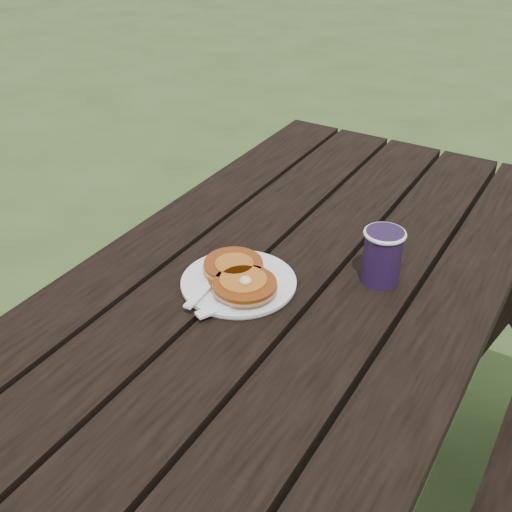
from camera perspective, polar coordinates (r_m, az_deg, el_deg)
The scene contains 6 objects.
picnic_table at distance 1.39m, azimuth -0.79°, elevation -18.06°, with size 1.36×1.80×0.75m.
plate at distance 1.20m, azimuth -1.55°, elevation -2.43°, with size 0.21×0.21×0.01m, color white.
pancake_stack at distance 1.18m, azimuth -1.50°, elevation -1.85°, with size 0.17×0.16×0.04m.
knife at distance 1.15m, azimuth -1.28°, elevation -3.88°, with size 0.02×0.18×0.01m, color white.
fork at distance 1.16m, azimuth -4.75°, elevation -3.13°, with size 0.03×0.16×0.01m, color white, non-canonical shape.
coffee_cup at distance 1.21m, azimuth 11.19°, elevation 0.22°, with size 0.08×0.08×0.11m.
Camera 1 is at (0.47, -0.75, 1.45)m, focal length 45.00 mm.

